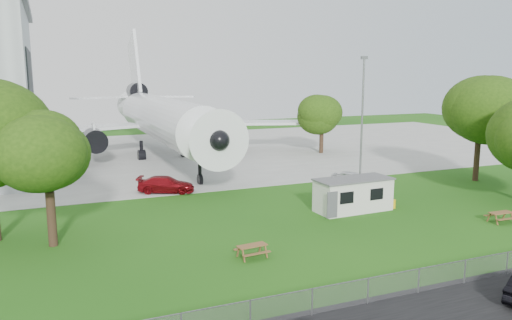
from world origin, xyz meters
name	(u,v)px	position (x,y,z in m)	size (l,w,h in m)	color
ground	(308,238)	(0.00, 0.00, 0.00)	(160.00, 160.00, 0.00)	#2D6918
concrete_apron	(174,154)	(0.00, 38.00, 0.01)	(120.00, 46.00, 0.03)	#B7B7B2
airliner	(161,117)	(-2.00, 35.86, 5.27)	(46.36, 47.73, 17.69)	white
site_cabin	(353,195)	(6.49, 4.56, 1.31)	(6.80, 2.94, 2.62)	silver
picnic_west	(252,257)	(-4.76, -1.78, 0.00)	(1.80, 1.50, 0.76)	brown
picnic_east	(500,222)	(14.72, -2.27, 0.00)	(1.80, 1.50, 0.76)	brown
fence	(402,296)	(0.00, -9.50, 0.00)	(58.00, 0.04, 1.30)	gray
lamp_mast	(362,132)	(8.20, 6.20, 6.00)	(0.16, 0.16, 12.00)	slate
tree_west_small	(47,152)	(-15.62, 4.95, 5.99)	(5.83, 5.83, 8.93)	#382619
tree_east_back	(480,111)	(24.33, 9.30, 7.08)	(8.45, 8.45, 11.32)	#382619
tree_far_apron	(322,115)	(18.77, 30.78, 5.24)	(6.15, 6.15, 8.34)	#382619
car_ne_hatch	(352,179)	(11.40, 12.09, 0.70)	(1.65, 4.10, 1.40)	silver
car_apron_van	(166,185)	(-5.87, 16.28, 0.74)	(2.08, 5.12, 1.49)	maroon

